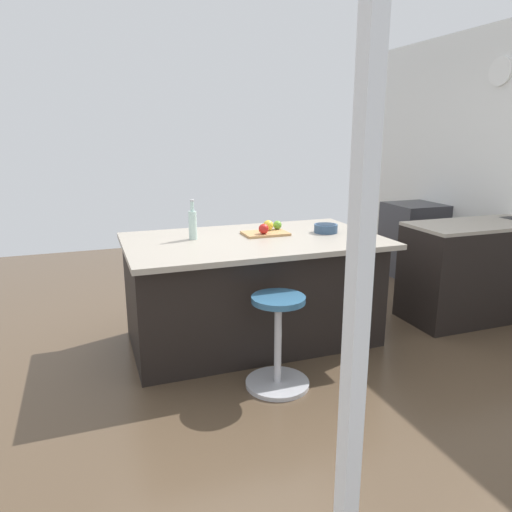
{
  "coord_description": "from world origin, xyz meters",
  "views": [
    {
      "loc": [
        1.19,
        3.57,
        1.69
      ],
      "look_at": [
        -0.05,
        0.15,
        0.75
      ],
      "focal_mm": 33.57,
      "sensor_mm": 36.0,
      "label": 1
    }
  ],
  "objects": [
    {
      "name": "sink_cabinet",
      "position": [
        -2.52,
        0.26,
        0.46
      ],
      "size": [
        2.02,
        0.6,
        1.18
      ],
      "color": "black",
      "rests_on": "ground_plane"
    },
    {
      "name": "ground_plane",
      "position": [
        0.0,
        0.0,
        0.0
      ],
      "size": [
        7.45,
        7.45,
        0.0
      ],
      "primitive_type": "plane",
      "color": "brown"
    },
    {
      "name": "fruit_bowl",
      "position": [
        -0.68,
        0.09,
        0.92
      ],
      "size": [
        0.19,
        0.19,
        0.07
      ],
      "color": "#334C6B",
      "rests_on": "kitchen_island"
    },
    {
      "name": "stool_by_window",
      "position": [
        0.04,
        0.83,
        0.3
      ],
      "size": [
        0.44,
        0.44,
        0.65
      ],
      "color": "#B7B7BC",
      "rests_on": "ground_plane"
    },
    {
      "name": "apple_green",
      "position": [
        -0.32,
        -0.08,
        0.94
      ],
      "size": [
        0.07,
        0.07,
        0.07
      ],
      "primitive_type": "sphere",
      "color": "#609E2D",
      "rests_on": "cutting_board"
    },
    {
      "name": "oven_range",
      "position": [
        -2.52,
        -1.1,
        0.44
      ],
      "size": [
        0.6,
        0.61,
        0.87
      ],
      "color": "#38383D",
      "rests_on": "ground_plane"
    },
    {
      "name": "apple_yellow",
      "position": [
        -0.23,
        -0.06,
        0.94
      ],
      "size": [
        0.09,
        0.09,
        0.09
      ],
      "primitive_type": "sphere",
      "color": "gold",
      "rests_on": "cutting_board"
    },
    {
      "name": "water_bottle",
      "position": [
        0.41,
        -0.03,
        1.0
      ],
      "size": [
        0.06,
        0.06,
        0.31
      ],
      "color": "silver",
      "rests_on": "kitchen_island"
    },
    {
      "name": "window_panel_rear",
      "position": [
        0.0,
        2.53,
        1.2
      ],
      "size": [
        5.73,
        0.12,
        2.76
      ],
      "color": "silver",
      "rests_on": "ground_plane"
    },
    {
      "name": "cutting_board",
      "position": [
        -0.18,
        -0.0,
        0.89
      ],
      "size": [
        0.36,
        0.24,
        0.02
      ],
      "primitive_type": "cube",
      "color": "tan",
      "rests_on": "kitchen_island"
    },
    {
      "name": "apple_red",
      "position": [
        -0.14,
        0.06,
        0.94
      ],
      "size": [
        0.08,
        0.08,
        0.08
      ],
      "primitive_type": "sphere",
      "color": "red",
      "rests_on": "cutting_board"
    },
    {
      "name": "kitchen_island",
      "position": [
        -0.05,
        0.05,
        0.45
      ],
      "size": [
        2.0,
        1.19,
        0.88
      ],
      "color": "black",
      "rests_on": "ground_plane"
    }
  ]
}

